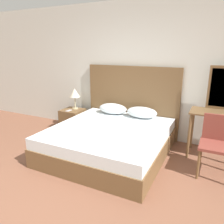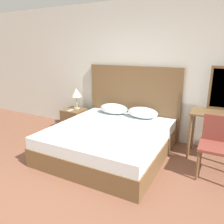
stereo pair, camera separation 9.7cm
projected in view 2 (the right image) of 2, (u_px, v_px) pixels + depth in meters
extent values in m
plane|color=brown|center=(52.00, 207.00, 2.56)|extent=(16.00, 16.00, 0.00)
cube|color=silver|center=(138.00, 71.00, 4.42)|extent=(10.00, 0.06, 2.70)
cube|color=brown|center=(109.00, 145.00, 3.84)|extent=(1.88, 2.01, 0.31)
cube|color=silver|center=(109.00, 132.00, 3.77)|extent=(1.85, 1.97, 0.18)
cube|color=brown|center=(133.00, 101.00, 4.55)|extent=(1.98, 0.05, 1.46)
ellipsoid|color=silver|center=(114.00, 109.00, 4.52)|extent=(0.60, 0.36, 0.21)
ellipsoid|color=silver|center=(142.00, 113.00, 4.24)|extent=(0.60, 0.36, 0.21)
cube|color=#B7B7BC|center=(91.00, 127.00, 3.74)|extent=(0.11, 0.16, 0.01)
cube|color=brown|center=(74.00, 119.00, 5.02)|extent=(0.46, 0.45, 0.46)
cylinder|color=tan|center=(77.00, 108.00, 5.02)|extent=(0.13, 0.13, 0.02)
cylinder|color=tan|center=(77.00, 102.00, 4.98)|extent=(0.02, 0.02, 0.26)
cone|color=beige|center=(76.00, 93.00, 4.91)|extent=(0.24, 0.24, 0.19)
cube|color=#B7B7BC|center=(70.00, 110.00, 4.86)|extent=(0.08, 0.15, 0.01)
cube|color=brown|center=(222.00, 114.00, 3.48)|extent=(0.94, 0.51, 0.02)
cylinder|color=brown|center=(189.00, 137.00, 3.60)|extent=(0.04, 0.04, 0.77)
cylinder|color=brown|center=(193.00, 129.00, 3.97)|extent=(0.04, 0.04, 0.77)
cube|color=brown|center=(217.00, 148.00, 3.05)|extent=(0.47, 0.46, 0.04)
cube|color=brown|center=(220.00, 128.00, 3.17)|extent=(0.45, 0.04, 0.39)
cylinder|color=brown|center=(197.00, 166.00, 3.04)|extent=(0.04, 0.04, 0.44)
cylinder|color=brown|center=(201.00, 154.00, 3.38)|extent=(0.04, 0.04, 0.44)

